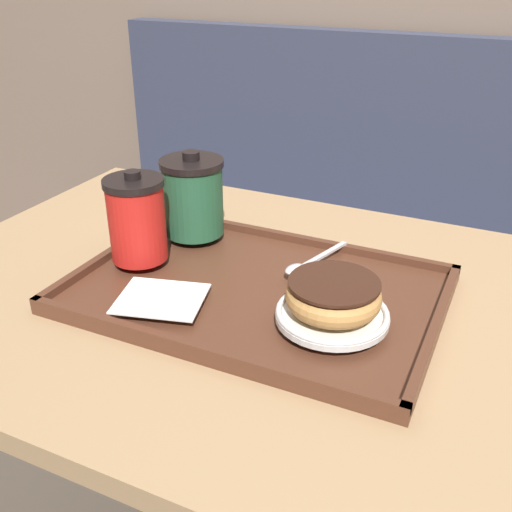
# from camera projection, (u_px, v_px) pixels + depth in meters

# --- Properties ---
(booth_bench) EXTENTS (1.30, 0.44, 1.00)m
(booth_bench) POSITION_uv_depth(u_px,v_px,m) (301.00, 268.00, 1.86)
(booth_bench) COLOR #33384C
(booth_bench) RESTS_ON ground_plane
(cafe_table) EXTENTS (1.08, 0.73, 0.76)m
(cafe_table) POSITION_uv_depth(u_px,v_px,m) (266.00, 382.00, 0.92)
(cafe_table) COLOR tan
(cafe_table) RESTS_ON ground_plane
(serving_tray) EXTENTS (0.51, 0.34, 0.02)m
(serving_tray) POSITION_uv_depth(u_px,v_px,m) (256.00, 292.00, 0.85)
(serving_tray) COLOR #512D1E
(serving_tray) RESTS_ON cafe_table
(napkin_paper) EXTENTS (0.13, 0.12, 0.00)m
(napkin_paper) POSITION_uv_depth(u_px,v_px,m) (161.00, 298.00, 0.79)
(napkin_paper) COLOR white
(napkin_paper) RESTS_ON serving_tray
(coffee_cup_front) EXTENTS (0.09, 0.09, 0.14)m
(coffee_cup_front) POSITION_uv_depth(u_px,v_px,m) (137.00, 219.00, 0.87)
(coffee_cup_front) COLOR red
(coffee_cup_front) RESTS_ON serving_tray
(coffee_cup_rear) EXTENTS (0.10, 0.10, 0.14)m
(coffee_cup_rear) POSITION_uv_depth(u_px,v_px,m) (193.00, 196.00, 0.96)
(coffee_cup_rear) COLOR #235638
(coffee_cup_rear) RESTS_ON serving_tray
(plate_with_chocolate_donut) EXTENTS (0.14, 0.14, 0.01)m
(plate_with_chocolate_donut) POSITION_uv_depth(u_px,v_px,m) (332.00, 314.00, 0.75)
(plate_with_chocolate_donut) COLOR white
(plate_with_chocolate_donut) RESTS_ON serving_tray
(donut_chocolate_glazed) EXTENTS (0.12, 0.12, 0.04)m
(donut_chocolate_glazed) POSITION_uv_depth(u_px,v_px,m) (333.00, 295.00, 0.74)
(donut_chocolate_glazed) COLOR tan
(donut_chocolate_glazed) RESTS_ON plate_with_chocolate_donut
(spoon) EXTENTS (0.06, 0.14, 0.01)m
(spoon) POSITION_uv_depth(u_px,v_px,m) (304.00, 265.00, 0.87)
(spoon) COLOR silver
(spoon) RESTS_ON serving_tray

